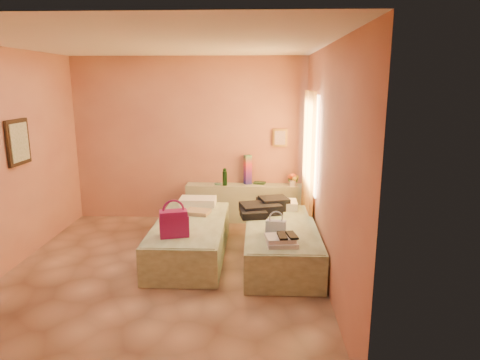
# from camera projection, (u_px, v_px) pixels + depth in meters

# --- Properties ---
(ground) EXTENTS (4.50, 4.50, 0.00)m
(ground) POSITION_uv_depth(u_px,v_px,m) (165.00, 271.00, 5.49)
(ground) COLOR tan
(ground) RESTS_ON ground
(room_walls) EXTENTS (4.02, 4.51, 2.81)m
(room_walls) POSITION_uv_depth(u_px,v_px,m) (184.00, 127.00, 5.63)
(room_walls) COLOR tan
(room_walls) RESTS_ON ground
(headboard_ledge) EXTENTS (2.05, 0.30, 0.65)m
(headboard_ledge) POSITION_uv_depth(u_px,v_px,m) (246.00, 203.00, 7.42)
(headboard_ledge) COLOR #9FAB8C
(headboard_ledge) RESTS_ON ground
(bed_left) EXTENTS (0.91, 2.00, 0.50)m
(bed_left) POSITION_uv_depth(u_px,v_px,m) (190.00, 239.00, 5.93)
(bed_left) COLOR beige
(bed_left) RESTS_ON ground
(bed_right) EXTENTS (0.91, 2.00, 0.50)m
(bed_right) POSITION_uv_depth(u_px,v_px,m) (281.00, 243.00, 5.76)
(bed_right) COLOR beige
(bed_right) RESTS_ON ground
(water_bottle) EXTENTS (0.10, 0.10, 0.28)m
(water_bottle) POSITION_uv_depth(u_px,v_px,m) (225.00, 177.00, 7.27)
(water_bottle) COLOR #133418
(water_bottle) RESTS_ON headboard_ledge
(rainbow_box) EXTENTS (0.15, 0.15, 0.50)m
(rainbow_box) POSITION_uv_depth(u_px,v_px,m) (248.00, 170.00, 7.36)
(rainbow_box) COLOR #921156
(rainbow_box) RESTS_ON headboard_ledge
(small_dish) EXTENTS (0.15, 0.15, 0.03)m
(small_dish) POSITION_uv_depth(u_px,v_px,m) (218.00, 184.00, 7.34)
(small_dish) COLOR #509374
(small_dish) RESTS_ON headboard_ledge
(green_book) EXTENTS (0.22, 0.18, 0.03)m
(green_book) POSITION_uv_depth(u_px,v_px,m) (260.00, 183.00, 7.41)
(green_book) COLOR #234225
(green_book) RESTS_ON headboard_ledge
(flower_vase) EXTENTS (0.22, 0.22, 0.26)m
(flower_vase) POSITION_uv_depth(u_px,v_px,m) (293.00, 179.00, 7.22)
(flower_vase) COLOR white
(flower_vase) RESTS_ON headboard_ledge
(magenta_handbag) EXTENTS (0.40, 0.29, 0.33)m
(magenta_handbag) POSITION_uv_depth(u_px,v_px,m) (174.00, 223.00, 5.28)
(magenta_handbag) COLOR #921156
(magenta_handbag) RESTS_ON bed_left
(khaki_garment) EXTENTS (0.38, 0.33, 0.06)m
(khaki_garment) POSITION_uv_depth(u_px,v_px,m) (198.00, 212.00, 6.20)
(khaki_garment) COLOR tan
(khaki_garment) RESTS_ON bed_left
(clothes_pile) EXTENTS (0.75, 0.75, 0.18)m
(clothes_pile) POSITION_uv_depth(u_px,v_px,m) (264.00, 207.00, 6.23)
(clothes_pile) COLOR black
(clothes_pile) RESTS_ON bed_right
(blue_handbag) EXTENTS (0.27, 0.15, 0.16)m
(blue_handbag) POSITION_uv_depth(u_px,v_px,m) (276.00, 227.00, 5.41)
(blue_handbag) COLOR #405D9A
(blue_handbag) RESTS_ON bed_right
(towel_stack) EXTENTS (0.38, 0.34, 0.10)m
(towel_stack) POSITION_uv_depth(u_px,v_px,m) (282.00, 241.00, 5.02)
(towel_stack) COLOR silver
(towel_stack) RESTS_ON bed_right
(sandal_pair) EXTENTS (0.21, 0.27, 0.03)m
(sandal_pair) POSITION_uv_depth(u_px,v_px,m) (287.00, 236.00, 5.00)
(sandal_pair) COLOR black
(sandal_pair) RESTS_ON towel_stack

